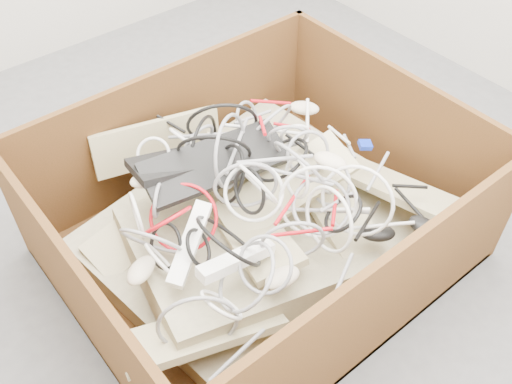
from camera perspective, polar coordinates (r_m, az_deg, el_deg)
ground at (r=2.34m, az=-1.67°, el=-0.44°), size 3.00×3.00×0.00m
cardboard_box at (r=2.04m, az=-0.08°, el=-3.91°), size 1.33×1.11×0.55m
keyboard_pile at (r=1.95m, az=-0.73°, el=-0.73°), size 1.20×1.09×0.36m
mice_scatter at (r=1.84m, az=3.27°, el=-1.17°), size 0.99×0.78×0.20m
power_strip_left at (r=1.72m, az=-6.61°, el=-5.11°), size 0.25×0.20×0.11m
power_strip_right at (r=1.68m, az=-1.97°, el=-6.76°), size 0.26×0.06×0.08m
vga_plug at (r=2.09m, az=10.80°, el=4.63°), size 0.06×0.06×0.03m
cable_tangle at (r=1.80m, az=-0.65°, el=-0.07°), size 1.02×0.96×0.47m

